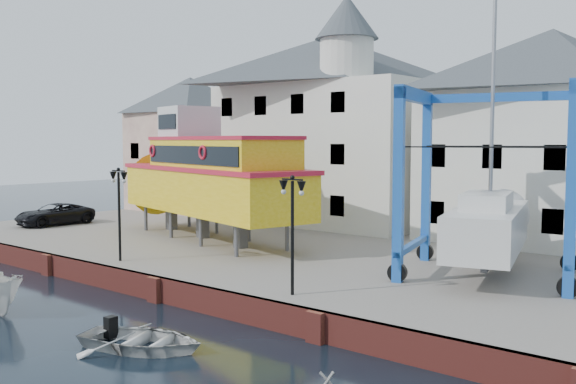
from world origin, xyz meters
The scene contains 12 objects.
ground centered at (0.00, 0.00, 0.00)m, with size 140.00×140.00×0.00m, color black.
hardstanding centered at (0.00, 11.00, 0.50)m, with size 44.00×22.00×1.00m, color slate.
quay_wall centered at (0.00, 0.10, 0.50)m, with size 44.00×0.47×1.00m.
building_pink centered at (-18.00, 18.00, 6.15)m, with size 8.00×7.00×10.30m.
building_white_main centered at (-4.87, 18.39, 7.34)m, with size 14.00×8.30×14.00m.
building_white_right centered at (9.00, 19.00, 6.60)m, with size 12.00×8.00×11.20m.
lamp_post_left centered at (-4.00, 1.20, 4.17)m, with size 1.12×0.32×4.20m.
lamp_post_right centered at (6.00, 1.20, 4.17)m, with size 1.12×0.32×4.20m.
tour_boat centered at (-6.18, 8.26, 4.44)m, with size 17.20×8.28×7.29m.
travel_lift centered at (9.80, 9.32, 3.40)m, with size 7.85×9.82×14.38m.
van centered at (-17.60, 5.97, 1.68)m, with size 2.26×4.91×1.36m, color black.
motorboat_b centered at (4.28, -3.99, 0.00)m, with size 2.86×4.00×0.83m, color silver.
Camera 1 is at (19.98, -15.91, 6.39)m, focal length 40.00 mm.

